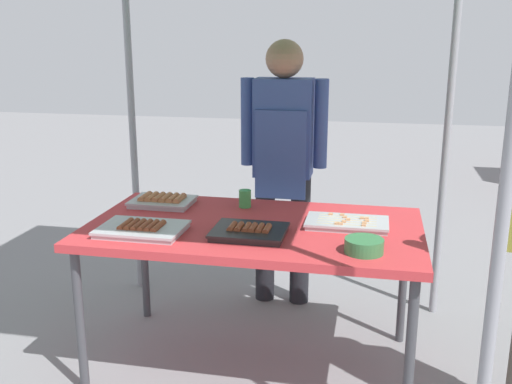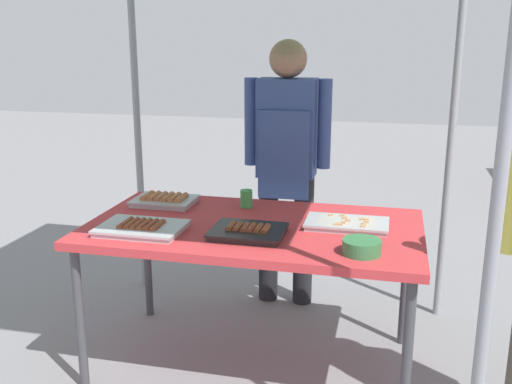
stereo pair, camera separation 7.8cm
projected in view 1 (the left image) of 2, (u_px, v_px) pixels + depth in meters
name	position (u px, v px, depth m)	size (l,w,h in m)	color
ground_plane	(254.00, 363.00, 3.02)	(18.00, 18.00, 0.00)	slate
stall_table	(254.00, 235.00, 2.84)	(1.60, 0.90, 0.75)	#C63338
tray_grilled_sausages	(142.00, 229.00, 2.71)	(0.39, 0.28, 0.05)	#ADADB2
tray_meat_skewers	(347.00, 223.00, 2.80)	(0.39, 0.23, 0.04)	#ADADB2
tray_pork_links	(249.00, 231.00, 2.67)	(0.33, 0.27, 0.05)	black
tray_spring_rolls	(162.00, 201.00, 3.16)	(0.33, 0.24, 0.06)	#ADADB2
condiment_bowl	(364.00, 246.00, 2.46)	(0.16, 0.16, 0.06)	#33723F
drink_cup_near_edge	(245.00, 199.00, 3.11)	(0.06, 0.06, 0.09)	#3F994C
vendor_woman	(283.00, 152.00, 3.51)	(0.52, 0.23, 1.62)	black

